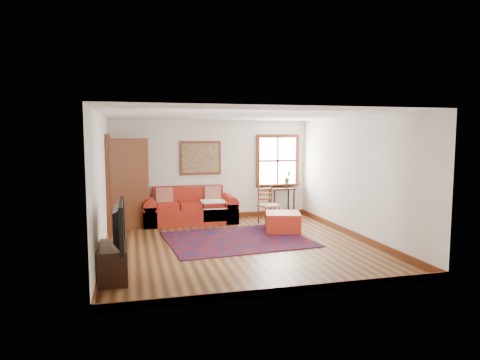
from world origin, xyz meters
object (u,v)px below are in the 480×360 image
object	(u,v)px
side_table	(282,192)
ladder_back_chair	(268,204)
red_ottoman	(283,222)
media_cabinet	(114,262)
red_leather_sofa	(190,211)

from	to	relation	value
side_table	ladder_back_chair	size ratio (longest dim) A/B	0.83
ladder_back_chair	red_ottoman	bearing A→B (deg)	-85.21
media_cabinet	side_table	bearing A→B (deg)	44.51
red_leather_sofa	media_cabinet	distance (m)	4.14
red_leather_sofa	ladder_back_chair	xyz separation A→B (m)	(1.79, -0.60, 0.20)
side_table	media_cabinet	bearing A→B (deg)	-135.49
side_table	ladder_back_chair	xyz separation A→B (m)	(-0.65, -0.81, -0.14)
red_ottoman	side_table	distance (m)	1.83
red_ottoman	media_cabinet	bearing A→B (deg)	-129.64
red_ottoman	media_cabinet	world-z (taller)	media_cabinet
red_ottoman	ladder_back_chair	xyz separation A→B (m)	(-0.07, 0.87, 0.28)
red_leather_sofa	side_table	bearing A→B (deg)	4.99
red_ottoman	ladder_back_chair	distance (m)	0.92
side_table	media_cabinet	xyz separation A→B (m)	(-4.08, -4.01, -0.38)
red_leather_sofa	ladder_back_chair	bearing A→B (deg)	-18.62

